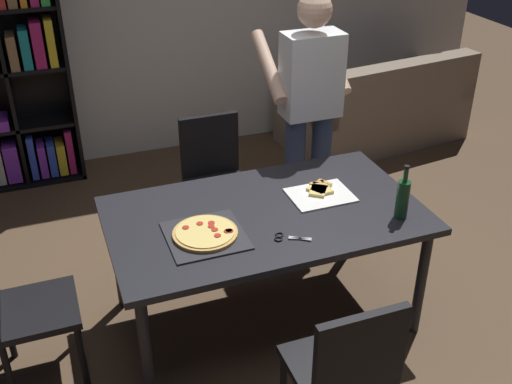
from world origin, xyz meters
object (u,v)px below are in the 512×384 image
(couch, at_px, (377,112))
(pepperoni_pizza_on_tray, at_px, (205,234))
(person_serving_pizza, at_px, (309,107))
(chair_near_camera, at_px, (345,368))
(dining_table, at_px, (265,223))
(chair_left_end, at_px, (16,301))
(wine_bottle, at_px, (403,198))
(chair_far_side, at_px, (215,172))
(kitchen_scissors, at_px, (286,237))

(couch, relative_size, pepperoni_pizza_on_tray, 4.47)
(person_serving_pizza, bearing_deg, pepperoni_pizza_on_tray, -138.31)
(chair_near_camera, bearing_deg, dining_table, 90.00)
(chair_left_end, bearing_deg, pepperoni_pizza_on_tray, -6.55)
(chair_near_camera, height_order, pepperoni_pizza_on_tray, chair_near_camera)
(chair_left_end, distance_m, person_serving_pizza, 2.16)
(pepperoni_pizza_on_tray, xyz_separation_m, wine_bottle, (1.05, -0.19, 0.10))
(dining_table, distance_m, chair_near_camera, 1.00)
(dining_table, relative_size, pepperoni_pizza_on_tray, 4.34)
(couch, relative_size, person_serving_pizza, 1.02)
(person_serving_pizza, relative_size, wine_bottle, 5.54)
(dining_table, relative_size, chair_near_camera, 1.93)
(chair_near_camera, xyz_separation_m, chair_left_end, (-1.36, 0.99, 0.00))
(chair_far_side, xyz_separation_m, person_serving_pizza, (0.61, -0.22, 0.49))
(chair_near_camera, relative_size, couch, 0.50)
(kitchen_scissors, bearing_deg, dining_table, 92.00)
(chair_near_camera, height_order, wine_bottle, wine_bottle)
(person_serving_pizza, height_order, kitchen_scissors, person_serving_pizza)
(person_serving_pizza, bearing_deg, dining_table, -128.41)
(chair_far_side, bearing_deg, kitchen_scissors, -89.56)
(dining_table, distance_m, person_serving_pizza, 1.03)
(chair_left_end, relative_size, couch, 0.50)
(kitchen_scissors, bearing_deg, couch, 50.01)
(person_serving_pizza, bearing_deg, chair_near_camera, -109.12)
(chair_far_side, relative_size, chair_left_end, 1.00)
(chair_near_camera, bearing_deg, wine_bottle, 45.48)
(chair_far_side, relative_size, wine_bottle, 2.85)
(chair_far_side, xyz_separation_m, wine_bottle, (0.67, -1.29, 0.36))
(chair_far_side, height_order, pepperoni_pizza_on_tray, chair_far_side)
(chair_near_camera, height_order, person_serving_pizza, person_serving_pizza)
(couch, bearing_deg, person_serving_pizza, -136.81)
(chair_left_end, xyz_separation_m, wine_bottle, (2.03, -0.30, 0.36))
(chair_far_side, height_order, person_serving_pizza, person_serving_pizza)
(couch, height_order, kitchen_scissors, couch)
(couch, bearing_deg, chair_left_end, -148.67)
(person_serving_pizza, relative_size, pepperoni_pizza_on_tray, 4.36)
(person_serving_pizza, height_order, wine_bottle, person_serving_pizza)
(chair_left_end, bearing_deg, couch, 31.33)
(dining_table, bearing_deg, chair_left_end, 180.00)
(dining_table, bearing_deg, wine_bottle, -24.10)
(chair_left_end, xyz_separation_m, kitchen_scissors, (1.37, -0.28, 0.24))
(chair_left_end, height_order, couch, chair_left_end)
(chair_near_camera, xyz_separation_m, person_serving_pizza, (0.61, 1.75, 0.49))
(chair_near_camera, xyz_separation_m, wine_bottle, (0.67, 0.69, 0.36))
(chair_far_side, bearing_deg, chair_left_end, -143.94)
(chair_far_side, distance_m, wine_bottle, 1.50)
(chair_near_camera, relative_size, person_serving_pizza, 0.51)
(dining_table, height_order, person_serving_pizza, person_serving_pizza)
(dining_table, relative_size, kitchen_scissors, 9.01)
(dining_table, xyz_separation_m, chair_left_end, (-1.36, 0.00, -0.17))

